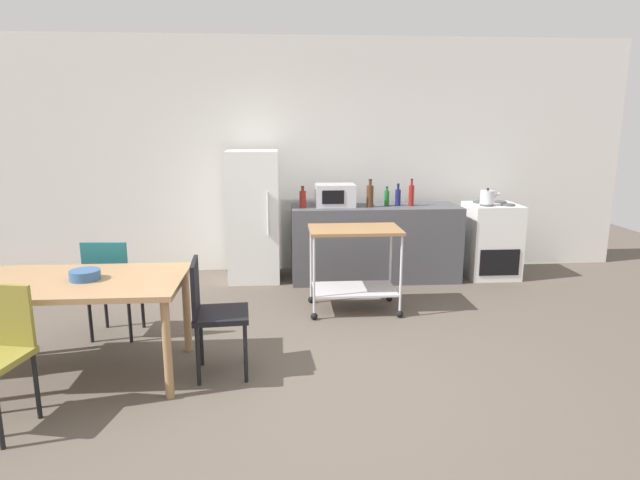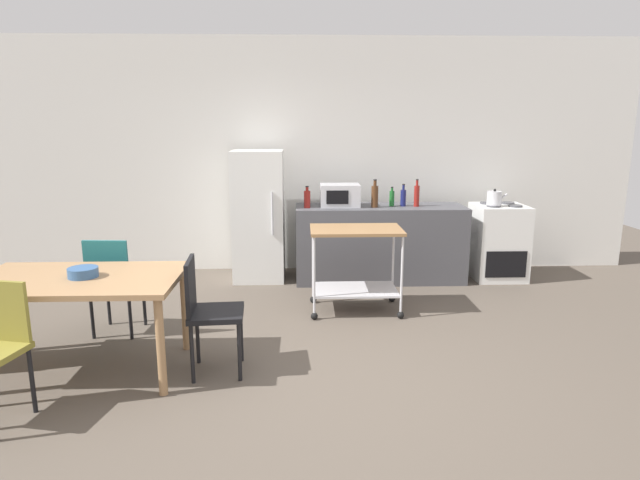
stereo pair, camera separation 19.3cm
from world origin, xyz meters
name	(u,v)px [view 2 (the right image)]	position (x,y,z in m)	size (l,w,h in m)	color
ground_plane	(307,380)	(0.00, 0.00, 0.00)	(12.00, 12.00, 0.00)	brown
back_wall	(304,156)	(0.00, 3.20, 1.45)	(8.40, 0.12, 2.90)	silver
kitchen_counter	(380,243)	(0.90, 2.60, 0.45)	(2.00, 0.64, 0.90)	#4C4C51
dining_table	(78,287)	(-1.70, 0.21, 0.67)	(1.50, 0.90, 0.75)	#A37A51
chair_black	(207,307)	(-0.74, 0.16, 0.52)	(0.43, 0.43, 0.89)	black
chair_teal	(113,279)	(-1.70, 0.94, 0.52)	(0.43, 0.43, 0.89)	#1E666B
stove_oven	(498,242)	(2.35, 2.62, 0.45)	(0.60, 0.61, 0.92)	white
refrigerator	(259,216)	(-0.55, 2.70, 0.78)	(0.60, 0.63, 1.55)	white
kitchen_cart	(356,256)	(0.50, 1.50, 0.57)	(0.91, 0.57, 0.85)	olive
bottle_sesame_oil	(307,199)	(0.03, 2.50, 1.01)	(0.08, 0.08, 0.25)	maroon
microwave	(340,195)	(0.42, 2.61, 1.03)	(0.46, 0.35, 0.26)	silver
bottle_sparkling_water	(375,196)	(0.82, 2.51, 1.04)	(0.08, 0.08, 0.33)	#4C2D19
bottle_wine	(392,198)	(1.03, 2.60, 1.00)	(0.06, 0.06, 0.23)	#1E6628
bottle_soda	(403,197)	(1.17, 2.59, 1.01)	(0.07, 0.07, 0.26)	navy
bottle_hot_sauce	(417,195)	(1.32, 2.57, 1.03)	(0.06, 0.06, 0.32)	maroon
fruit_bowl	(83,272)	(-1.65, 0.21, 0.79)	(0.22, 0.22, 0.07)	#33598C
kettle	(494,198)	(2.23, 2.52, 1.00)	(0.24, 0.17, 0.19)	silver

